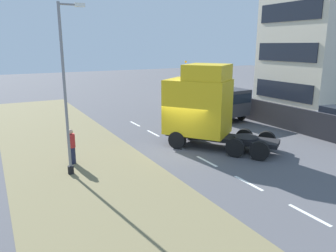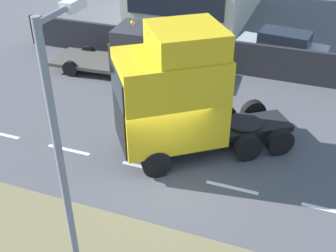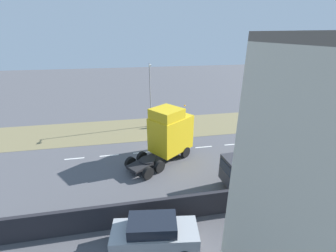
% 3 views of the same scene
% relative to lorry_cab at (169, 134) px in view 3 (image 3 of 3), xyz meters
% --- Properties ---
extents(ground_plane, '(120.00, 120.00, 0.00)m').
position_rel_lorry_cab_xyz_m(ground_plane, '(-1.30, -0.15, -2.45)').
color(ground_plane, '#515156').
rests_on(ground_plane, ground).
extents(grass_verge, '(7.00, 44.00, 0.01)m').
position_rel_lorry_cab_xyz_m(grass_verge, '(-7.30, -0.15, -2.44)').
color(grass_verge, olive).
rests_on(grass_verge, ground).
extents(lane_markings, '(0.16, 17.80, 0.00)m').
position_rel_lorry_cab_xyz_m(lane_markings, '(-1.30, -0.85, -2.45)').
color(lane_markings, white).
rests_on(lane_markings, ground).
extents(boundary_wall, '(0.25, 24.00, 1.73)m').
position_rel_lorry_cab_xyz_m(boundary_wall, '(7.70, -0.15, -1.59)').
color(boundary_wall, '#232328').
rests_on(boundary_wall, ground).
extents(lorry_cab, '(5.76, 6.58, 5.04)m').
position_rel_lorry_cab_xyz_m(lorry_cab, '(0.00, 0.00, 0.00)').
color(lorry_cab, black).
rests_on(lorry_cab, ground).
extents(flatbed_truck, '(2.62, 5.65, 2.60)m').
position_rel_lorry_cab_xyz_m(flatbed_truck, '(5.68, 4.56, -1.08)').
color(flatbed_truck, '#333338').
rests_on(flatbed_truck, ground).
extents(parked_car, '(2.38, 4.86, 1.92)m').
position_rel_lorry_cab_xyz_m(parked_car, '(9.45, -2.59, -1.51)').
color(parked_car, '#9EA3A8').
rests_on(parked_car, ground).
extents(lamp_post, '(1.26, 0.28, 7.76)m').
position_rel_lorry_cab_xyz_m(lamp_post, '(-7.90, -0.79, 1.23)').
color(lamp_post, black).
rests_on(lamp_post, ground).
extents(pedestrian, '(0.39, 0.39, 1.83)m').
position_rel_lorry_cab_xyz_m(pedestrian, '(-7.59, 0.58, -1.55)').
color(pedestrian, '#1E233D').
rests_on(pedestrian, ground).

